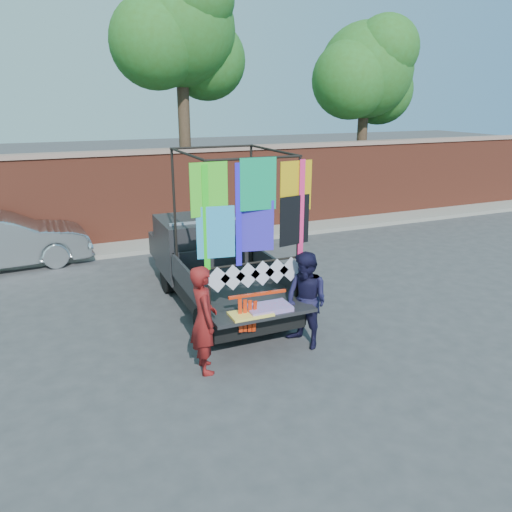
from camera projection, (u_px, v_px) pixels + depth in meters
name	position (u px, v px, depth m)	size (l,w,h in m)	color
ground	(264.00, 339.00, 8.58)	(90.00, 90.00, 0.00)	#38383A
brick_wall	(164.00, 194.00, 14.31)	(30.00, 0.45, 2.61)	brown
curb	(173.00, 243.00, 14.08)	(30.00, 1.20, 0.12)	gray
tree_mid	(182.00, 35.00, 14.36)	(4.20, 3.30, 7.73)	#38281C
tree_right	(368.00, 74.00, 17.09)	(4.20, 3.30, 6.62)	#38281C
pickup_truck	(208.00, 260.00, 10.23)	(1.98, 4.97, 3.13)	black
woman	(204.00, 319.00, 7.37)	(0.61, 0.40, 1.67)	maroon
man	(306.00, 301.00, 8.13)	(0.78, 0.61, 1.61)	#161432
streamer_bundle	(252.00, 307.00, 7.68)	(0.94, 0.10, 0.65)	red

